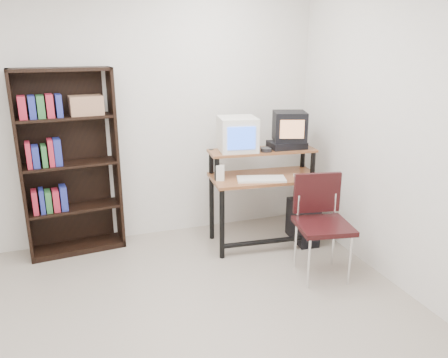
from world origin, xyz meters
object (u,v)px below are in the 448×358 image
object	(u,v)px
pc_tower	(303,222)
bookshelf	(69,161)
computer_desk	(264,181)
school_chair	(321,215)
crt_tv	(290,126)
crt_monitor	(237,135)

from	to	relation	value
pc_tower	bookshelf	distance (m)	2.45
computer_desk	school_chair	xyz separation A→B (m)	(0.22, -0.75, -0.11)
crt_tv	school_chair	xyz separation A→B (m)	(-0.09, -0.84, -0.64)
pc_tower	school_chair	world-z (taller)	school_chair
bookshelf	crt_tv	bearing A→B (deg)	-15.53
pc_tower	crt_monitor	bearing A→B (deg)	164.01
crt_monitor	bookshelf	distance (m)	1.66
crt_tv	bookshelf	xyz separation A→B (m)	(-2.17, 0.36, -0.28)
crt_tv	computer_desk	bearing A→B (deg)	-144.65
bookshelf	crt_monitor	bearing A→B (deg)	-17.03
pc_tower	computer_desk	bearing A→B (deg)	171.29
crt_monitor	crt_tv	size ratio (longest dim) A/B	1.05
crt_tv	bookshelf	size ratio (longest dim) A/B	0.22
school_chair	bookshelf	bearing A→B (deg)	160.01
computer_desk	bookshelf	bearing A→B (deg)	170.87
computer_desk	bookshelf	size ratio (longest dim) A/B	0.63
crt_tv	school_chair	size ratio (longest dim) A/B	0.44
crt_monitor	pc_tower	size ratio (longest dim) A/B	0.93
crt_tv	pc_tower	bearing A→B (deg)	-44.16
school_chair	pc_tower	bearing A→B (deg)	83.70
crt_monitor	school_chair	bearing A→B (deg)	-54.46
computer_desk	crt_monitor	bearing A→B (deg)	153.51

